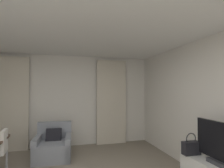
% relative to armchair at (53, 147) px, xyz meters
% --- Properties ---
extents(wall_window, '(5.12, 0.06, 2.60)m').
position_rel_armchair_xyz_m(wall_window, '(0.25, 0.92, 1.03)').
color(wall_window, silver).
rests_on(wall_window, ground).
extents(wall_right, '(0.06, 6.12, 2.60)m').
position_rel_armchair_xyz_m(wall_right, '(2.78, -2.11, 1.03)').
color(wall_right, silver).
rests_on(wall_right, ground).
extents(ceiling, '(5.12, 6.12, 0.06)m').
position_rel_armchair_xyz_m(ceiling, '(0.25, -2.11, 2.36)').
color(ceiling, white).
rests_on(ceiling, wall_left).
extents(curtain_left_panel, '(0.90, 0.06, 2.50)m').
position_rel_armchair_xyz_m(curtain_left_panel, '(-1.12, 0.79, 0.98)').
color(curtain_left_panel, beige).
rests_on(curtain_left_panel, ground).
extents(curtain_right_panel, '(0.90, 0.06, 2.50)m').
position_rel_armchair_xyz_m(curtain_right_panel, '(1.63, 0.79, 0.98)').
color(curtain_right_panel, beige).
rests_on(curtain_right_panel, ground).
extents(armchair, '(0.87, 0.88, 0.81)m').
position_rel_armchair_xyz_m(armchair, '(0.00, 0.00, 0.00)').
color(armchair, gray).
rests_on(armchair, ground).
extents(tv_flatscreen, '(0.20, 0.91, 0.64)m').
position_rel_armchair_xyz_m(tv_flatscreen, '(2.48, -2.36, 0.53)').
color(tv_flatscreen, '#333338').
rests_on(tv_flatscreen, tv_console).
extents(handbag_primary, '(0.30, 0.14, 0.37)m').
position_rel_armchair_xyz_m(handbag_primary, '(2.35, -1.87, 0.36)').
color(handbag_primary, black).
rests_on(handbag_primary, tv_console).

